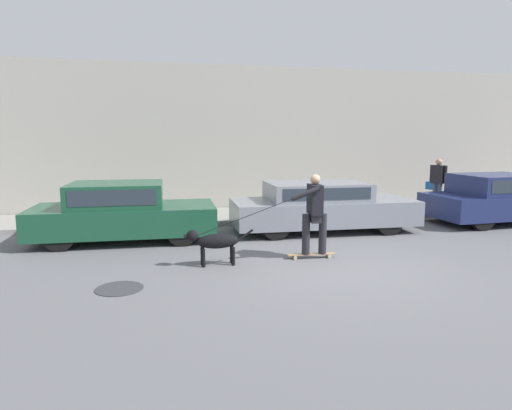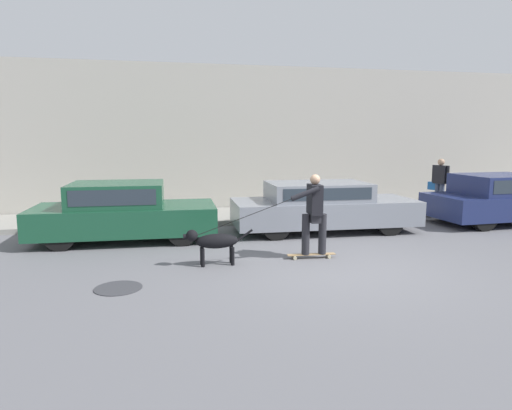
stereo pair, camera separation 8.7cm
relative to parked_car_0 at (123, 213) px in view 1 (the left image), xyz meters
name	(u,v)px [view 1 (the left image)]	position (x,y,z in m)	size (l,w,h in m)	color
ground_plane	(336,268)	(3.83, -3.12, -0.63)	(36.00, 36.00, 0.00)	slate
back_wall	(254,139)	(3.83, 3.65, 1.61)	(32.00, 0.30, 4.48)	#ADA89E
sidewalk_curb	(264,214)	(3.83, 2.31, -0.56)	(30.00, 2.34, 0.13)	gray
parked_car_0	(123,213)	(0.00, 0.00, 0.00)	(4.05, 1.92, 1.31)	black
parked_car_1	(322,207)	(4.73, 0.00, -0.02)	(4.53, 1.88, 1.22)	black
parked_car_2	(499,199)	(9.82, 0.00, 0.01)	(3.99, 1.96, 1.32)	black
dog	(214,242)	(1.73, -2.46, -0.19)	(1.27, 0.27, 0.67)	black
skateboarder	(314,211)	(3.66, -2.39, 0.29)	(2.76, 0.62, 1.62)	beige
pedestrian_with_bag	(437,181)	(9.26, 1.95, 0.34)	(0.36, 0.66, 1.52)	#3D4760
manhole_cover	(119,289)	(0.13, -3.44, -0.63)	(0.73, 0.73, 0.01)	#38383D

